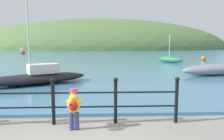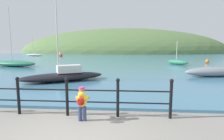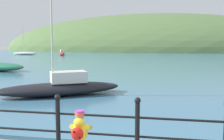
% 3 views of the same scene
% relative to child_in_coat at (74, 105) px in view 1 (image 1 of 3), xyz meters
% --- Properties ---
extents(water, '(80.00, 60.00, 0.10)m').
position_rel_child_in_coat_xyz_m(water, '(0.01, 30.89, -0.56)').
color(water, teal).
rests_on(water, ground).
extents(far_hillside, '(82.41, 45.33, 19.16)m').
position_rel_child_in_coat_xyz_m(far_hillside, '(0.01, 67.62, -0.61)').
color(far_hillside, '#567542').
rests_on(far_hillside, ground).
extents(iron_railing, '(6.45, 0.12, 1.21)m').
position_rel_child_in_coat_xyz_m(iron_railing, '(-0.57, 0.39, 0.04)').
color(iron_railing, black).
rests_on(iron_railing, ground).
extents(child_in_coat, '(0.40, 0.54, 1.00)m').
position_rel_child_in_coat_xyz_m(child_in_coat, '(0.00, 0.00, 0.00)').
color(child_in_coat, navy).
rests_on(child_in_coat, ground).
extents(boat_green_fishing, '(4.29, 1.74, 0.67)m').
position_rel_child_in_coat_xyz_m(boat_green_fishing, '(7.44, 7.85, -0.17)').
color(boat_green_fishing, gray).
rests_on(boat_green_fishing, water).
extents(boat_red_dinghy, '(1.87, 2.53, 0.95)m').
position_rel_child_in_coat_xyz_m(boat_red_dinghy, '(-13.55, 34.47, -0.20)').
color(boat_red_dinghy, maroon).
rests_on(boat_red_dinghy, water).
extents(boat_white_sailboat, '(5.10, 3.70, 6.02)m').
position_rel_child_in_coat_xyz_m(boat_white_sailboat, '(-2.50, 5.47, -0.18)').
color(boat_white_sailboat, black).
rests_on(boat_white_sailboat, water).
extents(boat_blue_hull, '(2.32, 2.48, 2.76)m').
position_rel_child_in_coat_xyz_m(boat_blue_hull, '(7.39, 16.27, -0.19)').
color(boat_blue_hull, '#287551').
rests_on(boat_blue_hull, water).
extents(mooring_buoy, '(0.50, 0.50, 0.50)m').
position_rel_child_in_coat_xyz_m(mooring_buoy, '(11.86, 18.63, -0.26)').
color(mooring_buoy, orange).
rests_on(mooring_buoy, water).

